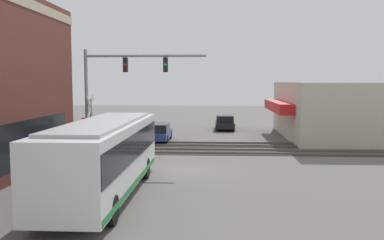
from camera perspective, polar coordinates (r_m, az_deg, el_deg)
ground_plane at (r=22.55m, az=-1.22°, el=-6.78°), size 120.00×120.00×0.00m
shop_building at (r=37.72m, az=19.61°, el=1.27°), size 13.77×11.06×4.60m
city_bus at (r=17.76m, az=-11.58°, el=-4.55°), size 10.73×2.59×3.08m
traffic_signal_gantry at (r=26.88m, az=-9.59°, el=5.45°), size 0.42×7.55×6.63m
crossing_signal at (r=27.19m, az=-13.34°, el=0.02°), size 1.41×1.18×3.81m
rail_track_near at (r=28.43m, az=-0.30°, el=-4.23°), size 2.60×60.00×0.15m
rail_track_far at (r=31.58m, az=0.05°, el=-3.28°), size 2.60×60.00×0.15m
parked_car_blue at (r=33.66m, az=-4.54°, el=-1.71°), size 4.54×1.82×1.39m
parked_car_black at (r=41.53m, az=4.40°, el=-0.39°), size 4.33×1.82×1.42m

